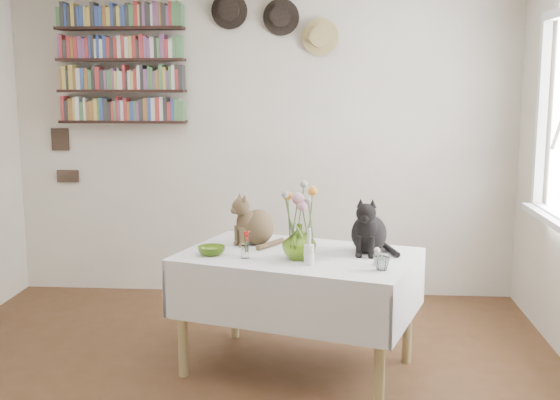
# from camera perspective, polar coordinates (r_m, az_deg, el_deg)

# --- Properties ---
(room) EXTENTS (4.08, 4.58, 2.58)m
(room) POSITION_cam_1_polar(r_m,az_deg,el_deg) (3.39, -5.12, 1.73)
(room) COLOR brown
(room) RESTS_ON ground
(dining_table) EXTENTS (1.53, 1.23, 0.71)m
(dining_table) POSITION_cam_1_polar(r_m,az_deg,el_deg) (4.17, 1.48, -6.73)
(dining_table) COLOR white
(dining_table) RESTS_ON room
(tabby_cat) EXTENTS (0.35, 0.34, 0.33)m
(tabby_cat) POSITION_cam_1_polar(r_m,az_deg,el_deg) (4.35, -1.80, -1.44)
(tabby_cat) COLOR brown
(tabby_cat) RESTS_ON dining_table
(black_cat) EXTENTS (0.28, 0.33, 0.34)m
(black_cat) POSITION_cam_1_polar(r_m,az_deg,el_deg) (4.16, 7.26, -1.91)
(black_cat) COLOR black
(black_cat) RESTS_ON dining_table
(flower_vase) EXTENTS (0.19, 0.19, 0.20)m
(flower_vase) POSITION_cam_1_polar(r_m,az_deg,el_deg) (3.98, 1.58, -3.40)
(flower_vase) COLOR #9AC343
(flower_vase) RESTS_ON dining_table
(green_bowl) EXTENTS (0.19, 0.19, 0.05)m
(green_bowl) POSITION_cam_1_polar(r_m,az_deg,el_deg) (4.11, -5.58, -4.12)
(green_bowl) COLOR #9AC343
(green_bowl) RESTS_ON dining_table
(drinking_glass) EXTENTS (0.10, 0.10, 0.09)m
(drinking_glass) POSITION_cam_1_polar(r_m,az_deg,el_deg) (3.80, 8.27, -5.04)
(drinking_glass) COLOR white
(drinking_glass) RESTS_ON dining_table
(candlestick) EXTENTS (0.06, 0.06, 0.20)m
(candlestick) POSITION_cam_1_polar(r_m,az_deg,el_deg) (3.87, 2.37, -4.31)
(candlestick) COLOR white
(candlestick) RESTS_ON dining_table
(berry_jar) EXTENTS (0.05, 0.05, 0.19)m
(berry_jar) POSITION_cam_1_polar(r_m,az_deg,el_deg) (4.01, -2.88, -3.59)
(berry_jar) COLOR white
(berry_jar) RESTS_ON dining_table
(porcelain_figurine) EXTENTS (0.05, 0.05, 0.10)m
(porcelain_figurine) POSITION_cam_1_polar(r_m,az_deg,el_deg) (3.90, 7.88, -4.64)
(porcelain_figurine) COLOR white
(porcelain_figurine) RESTS_ON dining_table
(flower_bouquet) EXTENTS (0.17, 0.13, 0.39)m
(flower_bouquet) POSITION_cam_1_polar(r_m,az_deg,el_deg) (3.95, 1.61, 0.00)
(flower_bouquet) COLOR #4C7233
(flower_bouquet) RESTS_ON flower_vase
(bookshelf_unit) EXTENTS (1.00, 0.16, 0.91)m
(bookshelf_unit) POSITION_cam_1_polar(r_m,az_deg,el_deg) (5.71, -12.78, 10.67)
(bookshelf_unit) COLOR black
(bookshelf_unit) RESTS_ON room
(wall_hats) EXTENTS (0.98, 0.09, 0.48)m
(wall_hats) POSITION_cam_1_polar(r_m,az_deg,el_deg) (5.53, -0.28, 14.31)
(wall_hats) COLOR black
(wall_hats) RESTS_ON room
(wall_art_plaques) EXTENTS (0.21, 0.02, 0.44)m
(wall_art_plaques) POSITION_cam_1_polar(r_m,az_deg,el_deg) (5.98, -17.19, 3.54)
(wall_art_plaques) COLOR #38281E
(wall_art_plaques) RESTS_ON room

